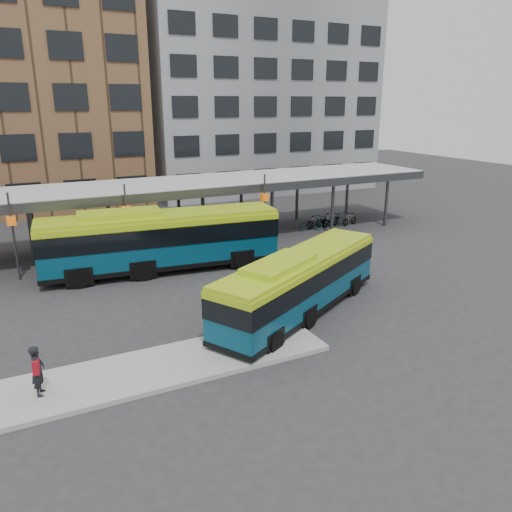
% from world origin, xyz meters
% --- Properties ---
extents(ground, '(120.00, 120.00, 0.00)m').
position_xyz_m(ground, '(0.00, 0.00, 0.00)').
color(ground, '#28282B').
rests_on(ground, ground).
extents(boarding_island, '(14.00, 3.00, 0.18)m').
position_xyz_m(boarding_island, '(-5.50, -3.00, 0.09)').
color(boarding_island, gray).
rests_on(boarding_island, ground).
extents(canopy, '(40.00, 6.53, 4.80)m').
position_xyz_m(canopy, '(-0.06, 12.87, 3.91)').
color(canopy, '#999B9E').
rests_on(canopy, ground).
extents(building_grey, '(24.00, 14.00, 20.00)m').
position_xyz_m(building_grey, '(16.00, 32.00, 10.00)').
color(building_grey, slate).
rests_on(building_grey, ground).
extents(bus_front, '(10.64, 7.25, 3.00)m').
position_xyz_m(bus_front, '(2.27, -0.95, 1.56)').
color(bus_front, '#073951').
rests_on(bus_front, ground).
extents(bus_rear, '(13.39, 4.13, 3.63)m').
position_xyz_m(bus_rear, '(-1.60, 7.79, 1.89)').
color(bus_rear, '#073951').
rests_on(bus_rear, ground).
extents(pedestrian, '(0.54, 0.70, 1.73)m').
position_xyz_m(pedestrian, '(-8.83, -3.06, 1.06)').
color(pedestrian, black).
rests_on(pedestrian, boarding_island).
extents(bike_rack, '(5.35, 1.60, 1.07)m').
position_xyz_m(bike_rack, '(12.60, 12.15, 0.48)').
color(bike_rack, slate).
rests_on(bike_rack, ground).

